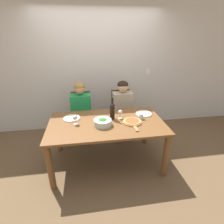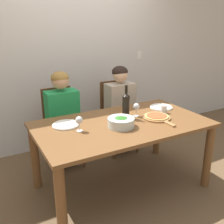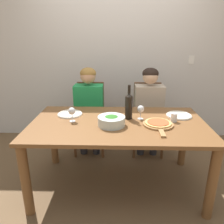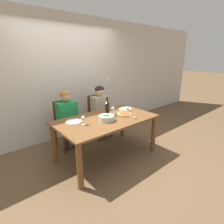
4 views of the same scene
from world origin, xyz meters
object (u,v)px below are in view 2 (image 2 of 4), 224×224
Objects in this scene: chair_right at (116,115)px; person_woman at (63,112)px; person_man at (121,102)px; wine_bottle at (126,105)px; dinner_plate_right at (161,107)px; broccoli_bowl at (121,122)px; wine_glass_right at (136,107)px; dinner_plate_left at (66,125)px; water_tumbler at (164,109)px; chair_left at (61,125)px; wine_glass_left at (79,121)px; pizza_on_board at (157,117)px.

person_woman is at bearing -171.68° from chair_right.
wine_bottle is at bearing -115.92° from person_man.
person_man reaches higher than dinner_plate_right.
wine_glass_right is at bearing 30.94° from broccoli_bowl.
chair_right is at bearing 76.78° from wine_glass_right.
person_man is at bearing 115.37° from dinner_plate_right.
chair_right is 3.64× the size of broccoli_bowl.
broccoli_bowl is (-0.18, -0.19, -0.10)m from wine_bottle.
dinner_plate_left is (-0.14, -0.53, 0.04)m from person_woman.
person_man is at bearing 102.75° from water_tumbler.
person_woman is at bearing 74.75° from dinner_plate_left.
dinner_plate_left is (-0.65, 0.10, -0.14)m from wine_bottle.
person_man is 4.43× the size of dinner_plate_right.
chair_left is 0.92m from wine_glass_left.
chair_right is 2.69× the size of wine_bottle.
water_tumbler is at bearing -40.22° from chair_left.
pizza_on_board is 2.91× the size of wine_glass_right.
person_woman reaches higher than wine_glass_right.
wine_glass_right reaches higher than pizza_on_board.
dinner_plate_left is at bearing 171.78° from wine_glass_right.
chair_left is at bearing 84.88° from wine_glass_left.
person_man is 4.51× the size of broccoli_bowl.
wine_bottle is 0.58m from dinner_plate_right.
wine_bottle is at bearing 9.93° from wine_glass_left.
person_woman is 0.89m from broccoli_bowl.
broccoli_bowl is 1.78× the size of wine_glass_right.
dinner_plate_right is at bearing 44.42° from pizza_on_board.
person_woman is at bearing 111.97° from broccoli_bowl.
wine_glass_left is 0.71m from wine_glass_right.
person_woman is 0.55m from dinner_plate_left.
pizza_on_board is (-0.02, -0.81, 0.05)m from person_man.
pizza_on_board is (0.93, -0.28, 0.01)m from dinner_plate_left.
broccoli_bowl is 2.95× the size of water_tumbler.
wine_glass_left is at bearing -178.59° from water_tumbler.
chair_right is 0.75m from dinner_plate_right.
dinner_plate_right is 0.62× the size of pizza_on_board.
broccoli_bowl is at bearing -120.33° from person_man.
wine_bottle reaches higher than dinner_plate_right.
chair_left is at bearing 139.78° from water_tumbler.
dinner_plate_left is at bearing -145.92° from chair_right.
chair_left is at bearing 90.00° from person_woman.
person_woman reaches higher than dinner_plate_right.
wine_bottle is 0.36m from pizza_on_board.
water_tumbler is (0.97, -0.70, 0.08)m from person_woman.
dinner_plate_left is 0.23m from wine_glass_left.
wine_glass_right is at bearing -8.22° from dinner_plate_left.
chair_left reaches higher than dinner_plate_left.
dinner_plate_left is 1.21m from dinner_plate_right.
dinner_plate_right is at bearing 20.89° from broccoli_bowl.
person_man is at bearing 0.00° from person_woman.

